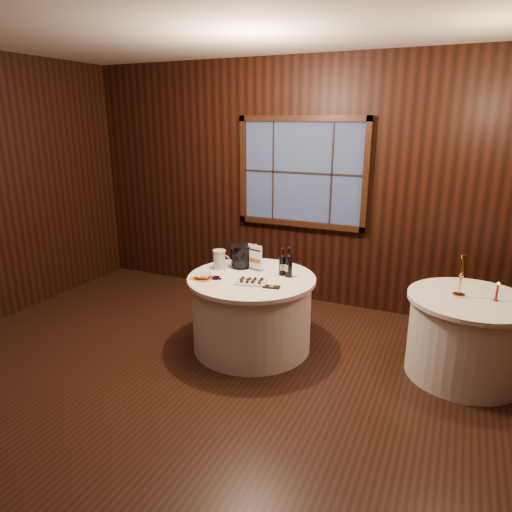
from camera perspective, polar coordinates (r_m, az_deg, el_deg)
The scene contains 16 objects.
ground at distance 4.10m, azimuth -6.69°, elevation -17.11°, with size 6.00×6.00×0.00m, color black.
back_wall at distance 5.72m, azimuth 5.78°, elevation 9.30°, with size 6.00×0.10×3.00m.
main_table at distance 4.69m, azimuth -0.54°, elevation -7.02°, with size 1.28×1.28×0.77m.
side_table at distance 4.60m, azimuth 24.74°, elevation -9.16°, with size 1.08×1.08×0.77m.
sign_stand at distance 4.70m, azimuth -0.04°, elevation -0.70°, with size 0.17×0.12×0.29m.
port_bottle_left at distance 4.57m, azimuth 3.29°, elevation -0.93°, with size 0.07×0.08×0.28m.
port_bottle_right at distance 4.52m, azimuth 4.10°, elevation -1.01°, with size 0.07×0.08×0.30m.
ice_bucket at distance 4.80m, azimuth -1.84°, elevation 0.05°, with size 0.24×0.24×0.24m.
chocolate_plate at distance 4.37m, azimuth -0.62°, elevation -3.20°, with size 0.33×0.26×0.04m.
chocolate_box at distance 4.26m, azimuth 1.95°, elevation -3.88°, with size 0.16×0.08×0.01m, color black.
grape_bunch at distance 4.48m, azimuth -4.99°, elevation -2.73°, with size 0.16×0.07×0.04m.
glass_pitcher at distance 4.78m, azimuth -4.58°, elevation -0.41°, with size 0.18×0.14×0.20m.
orange_napkin at distance 4.54m, azimuth -6.61°, elevation -2.73°, with size 0.21×0.21×0.00m, color orange.
cracker_bowl at distance 4.53m, azimuth -6.62°, elevation -2.48°, with size 0.16×0.16×0.04m, color silver.
brass_candlestick at distance 4.40m, azimuth 24.21°, elevation -2.92°, with size 0.11×0.11×0.38m.
red_candle at distance 4.44m, azimuth 27.88°, elevation -4.20°, with size 0.05×0.05×0.18m.
Camera 1 is at (1.81, -2.89, 2.28)m, focal length 32.00 mm.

